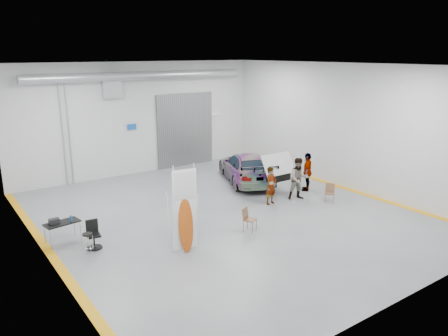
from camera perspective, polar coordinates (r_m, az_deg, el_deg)
ground at (r=18.11m, az=0.09°, el=-6.05°), size 16.00×16.00×0.00m
room_shell at (r=19.04m, az=-3.20°, el=7.65°), size 14.02×16.18×6.01m
sedan_car at (r=22.41m, az=2.94°, el=0.08°), size 3.94×5.54×1.49m
person_a at (r=19.15m, az=6.16°, el=-2.32°), size 0.67×0.51×1.67m
person_b at (r=19.92m, az=9.74°, el=-1.39°), size 1.14×1.02×1.92m
person_c at (r=21.26m, az=10.83°, el=-0.49°), size 1.12×1.01×1.86m
surfboard_display at (r=14.49m, az=-4.95°, el=-6.42°), size 0.85×0.31×3.03m
folding_chair_near at (r=16.41m, az=3.36°, el=-7.31°), size 0.57×0.61×0.90m
folding_chair_far at (r=19.95m, az=13.58°, el=-3.68°), size 0.55×0.64×0.84m
shop_stool at (r=15.35m, az=-17.30°, el=-9.37°), size 0.36×0.36×0.70m
work_table at (r=16.31m, az=-20.64°, el=-6.71°), size 1.25×0.76×0.96m
office_chair at (r=15.64m, az=-16.72°, el=-8.54°), size 0.52×0.52×0.97m
trunk_lid at (r=20.50m, az=6.95°, el=0.78°), size 1.74×1.05×0.04m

